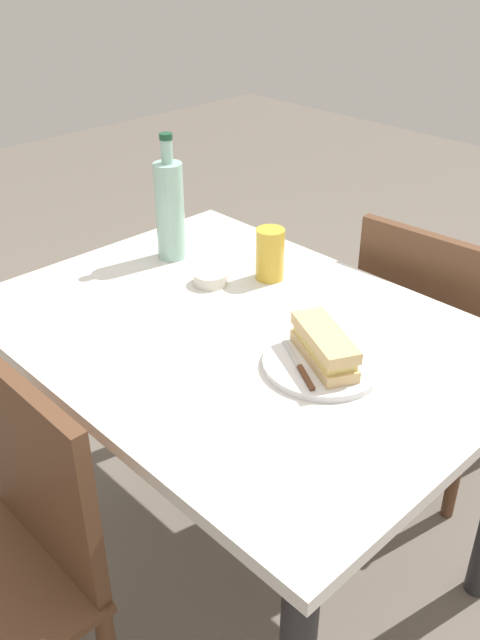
% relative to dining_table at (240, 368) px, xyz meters
% --- Properties ---
extents(ground_plane, '(8.00, 8.00, 0.00)m').
position_rel_dining_table_xyz_m(ground_plane, '(0.00, 0.00, -0.62)').
color(ground_plane, '#6B6056').
extents(dining_table, '(1.14, 0.85, 0.73)m').
position_rel_dining_table_xyz_m(dining_table, '(0.00, 0.00, 0.00)').
color(dining_table, silver).
rests_on(dining_table, ground).
extents(chair_far, '(0.40, 0.40, 0.84)m').
position_rel_dining_table_xyz_m(chair_far, '(-0.00, 0.62, -0.14)').
color(chair_far, brown).
rests_on(chair_far, ground).
extents(chair_near, '(0.43, 0.43, 0.84)m').
position_rel_dining_table_xyz_m(chair_near, '(-0.13, -0.62, -0.14)').
color(chair_near, brown).
rests_on(chair_near, ground).
extents(plate_near, '(0.25, 0.25, 0.01)m').
position_rel_dining_table_xyz_m(plate_near, '(-0.23, -0.02, 0.12)').
color(plate_near, white).
rests_on(plate_near, dining_table).
extents(baguette_sandwich_near, '(0.20, 0.15, 0.07)m').
position_rel_dining_table_xyz_m(baguette_sandwich_near, '(-0.23, -0.02, 0.16)').
color(baguette_sandwich_near, '#DBB77A').
rests_on(baguette_sandwich_near, plate_near).
extents(knife_near, '(0.16, 0.10, 0.01)m').
position_rel_dining_table_xyz_m(knife_near, '(-0.21, 0.04, 0.13)').
color(knife_near, silver).
rests_on(knife_near, plate_near).
extents(water_bottle, '(0.07, 0.07, 0.33)m').
position_rel_dining_table_xyz_m(water_bottle, '(0.39, -0.12, 0.25)').
color(water_bottle, '#99C6B7').
rests_on(water_bottle, dining_table).
extents(beer_glass, '(0.07, 0.07, 0.13)m').
position_rel_dining_table_xyz_m(beer_glass, '(0.12, -0.22, 0.17)').
color(beer_glass, gold).
rests_on(beer_glass, dining_table).
extents(olive_bowl, '(0.08, 0.08, 0.03)m').
position_rel_dining_table_xyz_m(olive_bowl, '(0.20, -0.09, 0.12)').
color(olive_bowl, silver).
rests_on(olive_bowl, dining_table).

